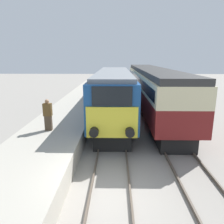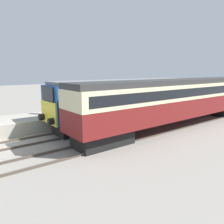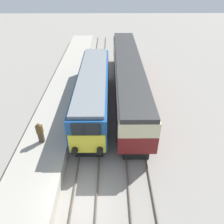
# 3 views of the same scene
# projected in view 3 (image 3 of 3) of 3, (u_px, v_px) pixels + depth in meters

# --- Properties ---
(ground_plane) EXTENTS (120.00, 120.00, 0.00)m
(ground_plane) POSITION_uv_depth(u_px,v_px,m) (84.00, 205.00, 12.85)
(ground_plane) COLOR gray
(platform_left) EXTENTS (3.50, 50.00, 0.97)m
(platform_left) POSITION_uv_depth(u_px,v_px,m) (55.00, 119.00, 19.16)
(platform_left) COLOR #9E998C
(platform_left) RESTS_ON ground_plane
(rails_near_track) EXTENTS (1.51, 60.00, 0.14)m
(rails_near_track) POSITION_uv_depth(u_px,v_px,m) (90.00, 146.00, 16.94)
(rails_near_track) COLOR #4C4238
(rails_near_track) RESTS_ON ground_plane
(rails_far_track) EXTENTS (1.50, 60.00, 0.14)m
(rails_far_track) POSITION_uv_depth(u_px,v_px,m) (134.00, 145.00, 16.96)
(rails_far_track) COLOR #4C4238
(rails_far_track) RESTS_ON ground_plane
(locomotive) EXTENTS (2.70, 14.17, 3.80)m
(locomotive) POSITION_uv_depth(u_px,v_px,m) (93.00, 90.00, 20.08)
(locomotive) COLOR black
(locomotive) RESTS_ON ground_plane
(passenger_carriage) EXTENTS (2.75, 20.18, 3.87)m
(passenger_carriage) POSITION_uv_depth(u_px,v_px,m) (128.00, 74.00, 22.50)
(passenger_carriage) COLOR black
(passenger_carriage) RESTS_ON ground_plane
(person_on_platform) EXTENTS (0.44, 0.26, 1.70)m
(person_on_platform) POSITION_uv_depth(u_px,v_px,m) (40.00, 133.00, 15.53)
(person_on_platform) COLOR #473828
(person_on_platform) RESTS_ON platform_left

